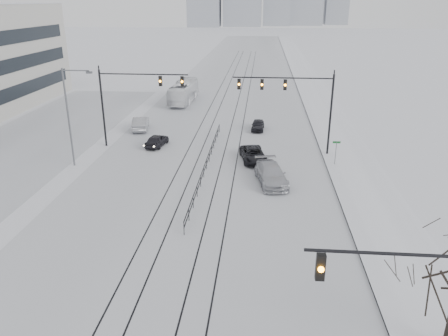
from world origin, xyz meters
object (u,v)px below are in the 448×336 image
at_px(sedan_sb_inner, 157,140).
at_px(sedan_nb_front, 253,155).
at_px(traffic_mast_near, 428,307).
at_px(sedan_nb_right, 271,174).
at_px(box_truck, 184,92).
at_px(sedan_sb_outer, 141,123).
at_px(sedan_nb_far, 258,125).

xyz_separation_m(sedan_sb_inner, sedan_nb_front, (10.25, -3.63, 0.00)).
distance_m(traffic_mast_near, sedan_nb_front, 27.72).
distance_m(sedan_sb_inner, sedan_nb_front, 10.87).
distance_m(sedan_nb_right, box_truck, 33.08).
xyz_separation_m(sedan_sb_outer, sedan_nb_far, (13.93, 0.99, -0.17)).
relative_size(sedan_nb_right, sedan_nb_far, 1.52).
height_order(traffic_mast_near, sedan_sb_inner, traffic_mast_near).
bearing_deg(box_truck, sedan_sb_outer, 82.66).
height_order(sedan_sb_inner, box_truck, box_truck).
relative_size(sedan_nb_far, box_truck, 0.32).
bearing_deg(box_truck, sedan_sb_inner, 94.25).
height_order(traffic_mast_near, sedan_nb_far, traffic_mast_near).
bearing_deg(traffic_mast_near, sedan_sb_inner, 119.13).
bearing_deg(sedan_nb_far, sedan_sb_inner, -143.33).
xyz_separation_m(sedan_sb_outer, sedan_nb_front, (13.64, -9.74, -0.13)).
bearing_deg(sedan_sb_outer, traffic_mast_near, 109.38).
bearing_deg(traffic_mast_near, sedan_nb_right, 103.16).
height_order(traffic_mast_near, sedan_sb_outer, traffic_mast_near).
bearing_deg(sedan_nb_front, sedan_nb_far, 77.32).
bearing_deg(sedan_nb_right, traffic_mast_near, -88.21).
bearing_deg(sedan_nb_right, sedan_nb_far, 83.44).
height_order(traffic_mast_near, box_truck, traffic_mast_near).
height_order(sedan_nb_right, sedan_nb_far, sedan_nb_right).
relative_size(sedan_sb_inner, sedan_nb_front, 0.81).
xyz_separation_m(sedan_nb_right, sedan_nb_far, (-1.35, 16.05, -0.18)).
relative_size(sedan_sb_inner, sedan_nb_far, 1.06).
height_order(traffic_mast_near, sedan_nb_right, traffic_mast_near).
height_order(sedan_sb_outer, box_truck, box_truck).
bearing_deg(box_truck, sedan_nb_far, 130.19).
relative_size(sedan_nb_front, sedan_nb_right, 0.86).
relative_size(sedan_sb_outer, sedan_nb_right, 0.87).
bearing_deg(sedan_sb_inner, sedan_nb_right, 152.30).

